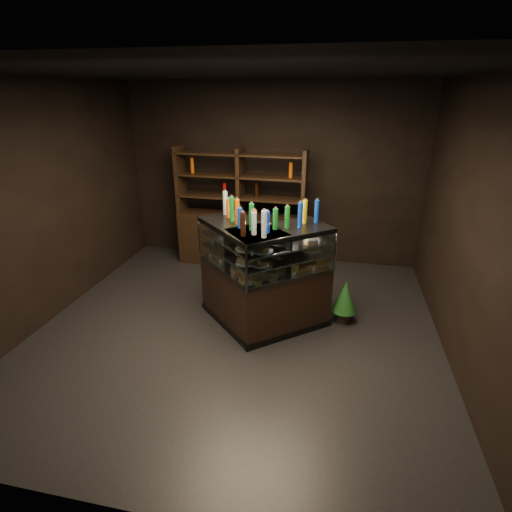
{
  "coord_description": "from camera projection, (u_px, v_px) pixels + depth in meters",
  "views": [
    {
      "loc": [
        1.13,
        -4.24,
        2.83
      ],
      "look_at": [
        0.23,
        0.06,
        1.01
      ],
      "focal_mm": 28.0,
      "sensor_mm": 36.0,
      "label": 1
    }
  ],
  "objects": [
    {
      "name": "ground",
      "position": [
        238.0,
        329.0,
        5.13
      ],
      "size": [
        5.0,
        5.0,
        0.0
      ],
      "primitive_type": "plane",
      "color": "black",
      "rests_on": "ground"
    },
    {
      "name": "room_shell",
      "position": [
        235.0,
        178.0,
        4.38
      ],
      "size": [
        5.02,
        5.02,
        3.01
      ],
      "color": "black",
      "rests_on": "ground"
    },
    {
      "name": "display_case",
      "position": [
        261.0,
        293.0,
        5.07
      ],
      "size": [
        1.8,
        1.32,
        1.35
      ],
      "rotation": [
        0.0,
        0.0,
        -0.06
      ],
      "color": "black",
      "rests_on": "ground"
    },
    {
      "name": "food_display",
      "position": [
        261.0,
        255.0,
        4.86
      ],
      "size": [
        1.45,
        0.93,
        0.42
      ],
      "color": "gold",
      "rests_on": "display_case"
    },
    {
      "name": "bottles_top",
      "position": [
        261.0,
        215.0,
        4.68
      ],
      "size": [
        1.28,
        0.78,
        0.3
      ],
      "color": "#0F38B2",
      "rests_on": "display_case"
    },
    {
      "name": "potted_conifer",
      "position": [
        345.0,
        296.0,
        5.16
      ],
      "size": [
        0.31,
        0.31,
        0.66
      ],
      "rotation": [
        0.0,
        0.0,
        -0.31
      ],
      "color": "black",
      "rests_on": "ground"
    },
    {
      "name": "back_shelving",
      "position": [
        241.0,
        231.0,
        6.83
      ],
      "size": [
        2.18,
        0.49,
        2.0
      ],
      "rotation": [
        0.0,
        0.0,
        -0.03
      ],
      "color": "black",
      "rests_on": "ground"
    }
  ]
}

